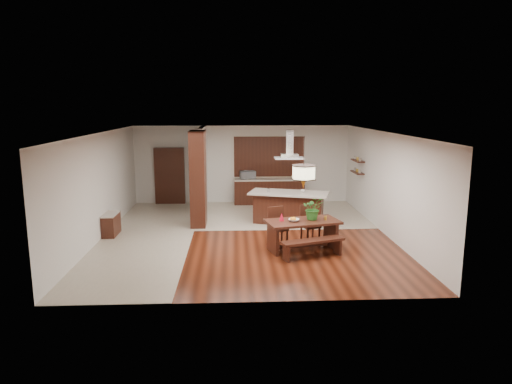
{
  "coord_description": "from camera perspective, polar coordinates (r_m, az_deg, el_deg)",
  "views": [
    {
      "loc": [
        -0.32,
        -12.52,
        3.64
      ],
      "look_at": [
        0.3,
        0.0,
        1.25
      ],
      "focal_mm": 32.0,
      "sensor_mm": 36.0,
      "label": 1
    }
  ],
  "objects": [
    {
      "name": "shelf_upper",
      "position": [
        15.8,
        12.59,
        3.84
      ],
      "size": [
        0.26,
        0.9,
        0.04
      ],
      "primitive_type": "cube",
      "color": "black",
      "rests_on": "room_shell"
    },
    {
      "name": "dining_chair_right",
      "position": [
        12.38,
        6.82,
        -3.99
      ],
      "size": [
        0.56,
        0.56,
        1.0
      ],
      "primitive_type": null,
      "rotation": [
        0.0,
        0.0,
        0.34
      ],
      "color": "black",
      "rests_on": "ground"
    },
    {
      "name": "foliage_plant",
      "position": [
        11.7,
        7.15,
        -2.04
      ],
      "size": [
        0.55,
        0.48,
        0.59
      ],
      "primitive_type": "imported",
      "rotation": [
        0.0,
        0.0,
        -0.04
      ],
      "color": "#286923",
      "rests_on": "dining_table"
    },
    {
      "name": "microwave",
      "position": [
        16.94,
        -1.06,
        2.16
      ],
      "size": [
        0.61,
        0.5,
        0.3
      ],
      "primitive_type": "imported",
      "rotation": [
        0.0,
        0.0,
        0.28
      ],
      "color": "#BBBEC2",
      "rests_on": "rear_counter"
    },
    {
      "name": "shelf_lower",
      "position": [
        15.85,
        12.53,
        2.41
      ],
      "size": [
        0.26,
        0.9,
        0.04
      ],
      "primitive_type": "cube",
      "color": "black",
      "rests_on": "room_shell"
    },
    {
      "name": "hallway_doorway",
      "position": [
        17.28,
        -10.73,
        1.98
      ],
      "size": [
        1.1,
        0.2,
        2.1
      ],
      "primitive_type": "cube",
      "color": "black",
      "rests_on": "ground"
    },
    {
      "name": "fruit_bowl",
      "position": [
        11.52,
        4.75,
        -3.52
      ],
      "size": [
        0.33,
        0.33,
        0.07
      ],
      "primitive_type": "imported",
      "rotation": [
        0.0,
        0.0,
        -0.25
      ],
      "color": "beige",
      "rests_on": "dining_table"
    },
    {
      "name": "kitchen_island",
      "position": [
        14.27,
        4.09,
        -1.9
      ],
      "size": [
        2.61,
        1.71,
        1.0
      ],
      "rotation": [
        0.0,
        0.0,
        -0.3
      ],
      "color": "black",
      "rests_on": "ground"
    },
    {
      "name": "pendant_lantern",
      "position": [
        11.37,
        6.0,
        3.69
      ],
      "size": [
        0.64,
        0.64,
        1.31
      ],
      "primitive_type": null,
      "color": "beige",
      "rests_on": "room_shell"
    },
    {
      "name": "room_shell",
      "position": [
        12.62,
        -1.36,
        3.61
      ],
      "size": [
        9.0,
        9.04,
        2.92
      ],
      "color": "#3B160A",
      "rests_on": "ground"
    },
    {
      "name": "dining_chair_left",
      "position": [
        12.06,
        2.8,
        -4.33
      ],
      "size": [
        0.55,
        0.55,
        0.99
      ],
      "primitive_type": null,
      "rotation": [
        0.0,
        0.0,
        0.3
      ],
      "color": "black",
      "rests_on": "ground"
    },
    {
      "name": "rear_counter",
      "position": [
        17.07,
        1.64,
        0.1
      ],
      "size": [
        2.6,
        0.62,
        0.95
      ],
      "color": "black",
      "rests_on": "ground"
    },
    {
      "name": "partition_pier",
      "position": [
        13.94,
        -7.25,
        1.66
      ],
      "size": [
        0.45,
        1.0,
        2.9
      ],
      "primitive_type": "cube",
      "color": "black",
      "rests_on": "ground"
    },
    {
      "name": "napkin_cone",
      "position": [
        11.55,
        3.22,
        -3.13
      ],
      "size": [
        0.17,
        0.17,
        0.2
      ],
      "primitive_type": "cone",
      "rotation": [
        0.0,
        0.0,
        -0.42
      ],
      "color": "red",
      "rests_on": "dining_table"
    },
    {
      "name": "tile_hallway",
      "position": [
        13.26,
        -13.34,
        -5.42
      ],
      "size": [
        2.5,
        9.0,
        0.01
      ],
      "primitive_type": "cube",
      "color": "beige",
      "rests_on": "ground"
    },
    {
      "name": "gold_ornament",
      "position": [
        11.77,
        8.69,
        -3.22
      ],
      "size": [
        0.09,
        0.09,
        0.1
      ],
      "primitive_type": "cylinder",
      "rotation": [
        0.0,
        0.0,
        0.2
      ],
      "color": "gold",
      "rests_on": "dining_table"
    },
    {
      "name": "island_cup",
      "position": [
        14.12,
        5.88,
        0.14
      ],
      "size": [
        0.15,
        0.15,
        0.09
      ],
      "primitive_type": "imported",
      "rotation": [
        0.0,
        0.0,
        -0.34
      ],
      "color": "silver",
      "rests_on": "kitchen_island"
    },
    {
      "name": "dining_table",
      "position": [
        11.69,
        5.84,
        -4.53
      ],
      "size": [
        2.0,
        1.32,
        0.76
      ],
      "rotation": [
        0.0,
        0.0,
        0.24
      ],
      "color": "black",
      "rests_on": "ground"
    },
    {
      "name": "partition_stub",
      "position": [
        16.01,
        -6.69,
        2.85
      ],
      "size": [
        0.18,
        2.4,
        2.9
      ],
      "primitive_type": "cube",
      "color": "silver",
      "rests_on": "ground"
    },
    {
      "name": "hallway_console",
      "position": [
        13.6,
        -17.65,
        -3.88
      ],
      "size": [
        0.37,
        0.88,
        0.63
      ],
      "primitive_type": "cube",
      "color": "black",
      "rests_on": "ground"
    },
    {
      "name": "dining_bench",
      "position": [
        11.21,
        7.09,
        -7.03
      ],
      "size": [
        1.63,
        0.85,
        0.45
      ],
      "primitive_type": null,
      "rotation": [
        0.0,
        0.0,
        0.33
      ],
      "color": "black",
      "rests_on": "ground"
    },
    {
      "name": "soffit_band",
      "position": [
        12.55,
        -1.38,
        7.34
      ],
      "size": [
        8.0,
        9.0,
        0.02
      ],
      "primitive_type": "cube",
      "color": "#3D1F0F",
      "rests_on": "room_shell"
    },
    {
      "name": "tile_kitchen",
      "position": [
        15.53,
        3.05,
        -2.76
      ],
      "size": [
        5.5,
        4.0,
        0.01
      ],
      "primitive_type": "cube",
      "color": "beige",
      "rests_on": "ground"
    },
    {
      "name": "kitchen_window",
      "position": [
        17.14,
        1.6,
        4.45
      ],
      "size": [
        2.6,
        0.08,
        1.5
      ],
      "primitive_type": "cube",
      "color": "#AA6933",
      "rests_on": "room_shell"
    },
    {
      "name": "range_hood",
      "position": [
        13.98,
        4.2,
        5.94
      ],
      "size": [
        0.9,
        0.55,
        0.87
      ],
      "primitive_type": null,
      "color": "silver",
      "rests_on": "room_shell"
    }
  ]
}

